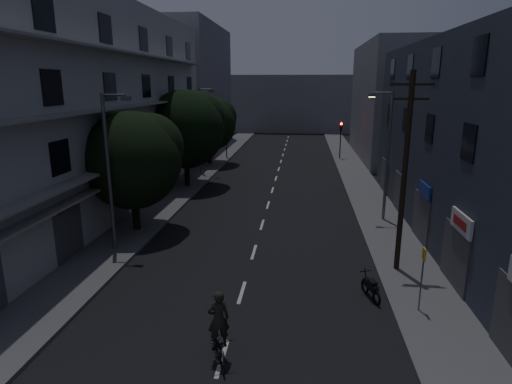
% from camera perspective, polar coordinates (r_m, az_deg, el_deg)
% --- Properties ---
extents(ground, '(160.00, 160.00, 0.00)m').
position_cam_1_polar(ground, '(35.94, 2.26, 0.45)').
color(ground, black).
rests_on(ground, ground).
extents(sidewalk_left, '(3.00, 90.00, 0.15)m').
position_cam_1_polar(sidewalk_left, '(37.18, -9.34, 0.86)').
color(sidewalk_left, '#565659').
rests_on(sidewalk_left, ground).
extents(sidewalk_right, '(3.00, 90.00, 0.15)m').
position_cam_1_polar(sidewalk_right, '(36.20, 14.19, 0.25)').
color(sidewalk_right, '#565659').
rests_on(sidewalk_right, ground).
extents(lane_markings, '(0.15, 60.50, 0.01)m').
position_cam_1_polar(lane_markings, '(42.02, 2.87, 2.49)').
color(lane_markings, beige).
rests_on(lane_markings, ground).
extents(building_left, '(7.00, 36.00, 14.00)m').
position_cam_1_polar(building_left, '(31.35, -21.40, 10.41)').
color(building_left, '#AFAFAA').
rests_on(building_left, ground).
extents(building_right, '(6.19, 28.00, 11.00)m').
position_cam_1_polar(building_right, '(25.86, 28.15, 5.74)').
color(building_right, '#2E333F').
rests_on(building_right, ground).
extents(building_far_left, '(6.00, 20.00, 16.00)m').
position_cam_1_polar(building_far_left, '(59.58, -7.94, 13.60)').
color(building_far_left, slate).
rests_on(building_far_left, ground).
extents(building_far_right, '(6.00, 20.00, 13.00)m').
position_cam_1_polar(building_far_right, '(52.74, 17.10, 11.41)').
color(building_far_right, slate).
rests_on(building_far_right, ground).
extents(building_far_end, '(24.00, 8.00, 10.00)m').
position_cam_1_polar(building_far_end, '(79.93, 4.64, 11.68)').
color(building_far_end, slate).
rests_on(building_far_end, ground).
extents(tree_near, '(5.64, 5.64, 6.96)m').
position_cam_1_polar(tree_near, '(25.62, -16.06, 4.55)').
color(tree_near, black).
rests_on(tree_near, sidewalk_left).
extents(tree_mid, '(6.50, 6.50, 7.99)m').
position_cam_1_polar(tree_mid, '(36.27, -9.30, 8.66)').
color(tree_mid, black).
rests_on(tree_mid, sidewalk_left).
extents(tree_far, '(5.74, 5.74, 7.10)m').
position_cam_1_polar(tree_far, '(46.39, -6.21, 9.28)').
color(tree_far, black).
rests_on(tree_far, sidewalk_left).
extents(traffic_signal_far_right, '(0.28, 0.37, 4.10)m').
position_cam_1_polar(traffic_signal_far_right, '(50.21, 11.25, 7.75)').
color(traffic_signal_far_right, black).
rests_on(traffic_signal_far_right, sidewalk_right).
extents(traffic_signal_far_left, '(0.28, 0.37, 4.10)m').
position_cam_1_polar(traffic_signal_far_left, '(50.06, -3.99, 7.97)').
color(traffic_signal_far_left, black).
rests_on(traffic_signal_far_left, sidewalk_left).
extents(street_lamp_left_near, '(1.51, 0.25, 8.00)m').
position_cam_1_polar(street_lamp_left_near, '(22.66, -18.85, 3.38)').
color(street_lamp_left_near, slate).
rests_on(street_lamp_left_near, sidewalk_left).
extents(street_lamp_right, '(1.51, 0.25, 8.00)m').
position_cam_1_polar(street_lamp_right, '(27.64, 16.98, 5.37)').
color(street_lamp_right, slate).
rests_on(street_lamp_right, sidewalk_right).
extents(street_lamp_left_far, '(1.51, 0.25, 8.00)m').
position_cam_1_polar(street_lamp_left_far, '(41.41, -7.31, 8.65)').
color(street_lamp_left_far, '#595A61').
rests_on(street_lamp_left_far, sidewalk_left).
extents(utility_pole, '(1.80, 0.24, 9.00)m').
position_cam_1_polar(utility_pole, '(20.09, 19.22, 2.80)').
color(utility_pole, black).
rests_on(utility_pole, sidewalk_right).
extents(bus_stop_sign, '(0.06, 0.35, 2.52)m').
position_cam_1_polar(bus_stop_sign, '(17.39, 21.35, -9.42)').
color(bus_stop_sign, '#595B60').
rests_on(bus_stop_sign, sidewalk_right).
extents(motorcycle, '(0.71, 1.66, 1.10)m').
position_cam_1_polar(motorcycle, '(18.57, 15.06, -12.30)').
color(motorcycle, black).
rests_on(motorcycle, ground).
extents(cyclist, '(1.31, 2.01, 2.41)m').
position_cam_1_polar(cyclist, '(14.30, -4.97, -18.74)').
color(cyclist, black).
rests_on(cyclist, ground).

